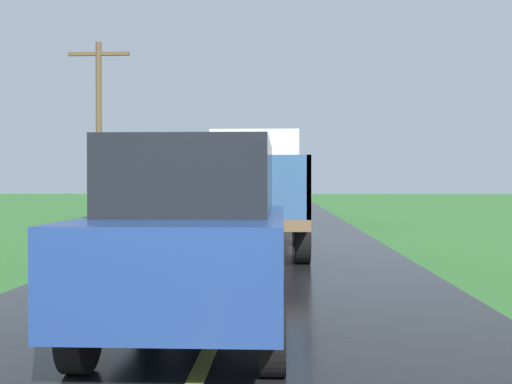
# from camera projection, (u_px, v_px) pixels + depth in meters

# --- Properties ---
(banana_truck_near) EXTENTS (2.38, 5.82, 2.80)m
(banana_truck_near) POSITION_uv_depth(u_px,v_px,m) (254.00, 189.00, 13.89)
(banana_truck_near) COLOR #2D2D30
(banana_truck_near) RESTS_ON road_surface
(banana_truck_far) EXTENTS (2.38, 5.81, 2.80)m
(banana_truck_far) POSITION_uv_depth(u_px,v_px,m) (274.00, 187.00, 25.62)
(banana_truck_far) COLOR #2D2D30
(banana_truck_far) RESTS_ON road_surface
(utility_pole_roadside) EXTENTS (2.13, 0.20, 6.48)m
(utility_pole_roadside) POSITION_uv_depth(u_px,v_px,m) (99.00, 128.00, 20.71)
(utility_pole_roadside) COLOR brown
(utility_pole_roadside) RESTS_ON ground
(following_car) EXTENTS (1.74, 4.10, 1.92)m
(following_car) POSITION_uv_depth(u_px,v_px,m) (198.00, 236.00, 5.95)
(following_car) COLOR navy
(following_car) RESTS_ON road_surface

